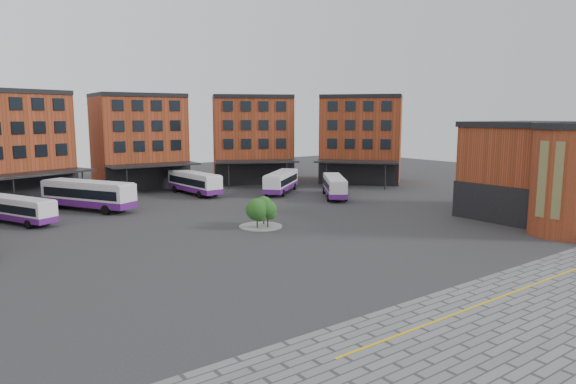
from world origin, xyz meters
TOP-DOWN VIEW (x-y plane):
  - ground at (0.00, 0.00)m, footprint 160.00×160.00m
  - yellow_line at (2.00, -14.00)m, footprint 26.00×0.15m
  - main_building at (-4.77, 38.25)m, footprint 94.14×42.48m
  - east_building at (28.70, -3.06)m, footprint 17.40×15.40m
  - tree_island at (1.94, 11.61)m, footprint 4.40×4.40m
  - bus_b at (-17.55, 28.49)m, footprint 6.17×9.94m
  - bus_c at (-9.46, 31.99)m, footprint 8.55×12.28m
  - bus_d at (6.34, 35.84)m, footprint 3.29×11.36m
  - bus_e at (17.22, 29.58)m, footprint 9.98×8.92m
  - bus_f at (20.73, 21.82)m, footprint 7.98×9.83m

SIDE VIEW (x-z plane):
  - ground at x=0.00m, z-range 0.00..0.00m
  - yellow_line at x=2.00m, z-range 0.02..0.04m
  - bus_b at x=-17.55m, z-range 0.12..2.90m
  - bus_f at x=20.73m, z-range 0.12..3.05m
  - bus_e at x=17.22m, z-range 0.13..3.20m
  - bus_d at x=6.34m, z-range 0.13..3.30m
  - tree_island at x=1.94m, z-range 0.22..3.33m
  - bus_c at x=-9.46m, z-range 0.15..3.66m
  - east_building at x=28.70m, z-range -0.01..10.59m
  - main_building at x=-4.77m, z-range -0.07..14.53m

